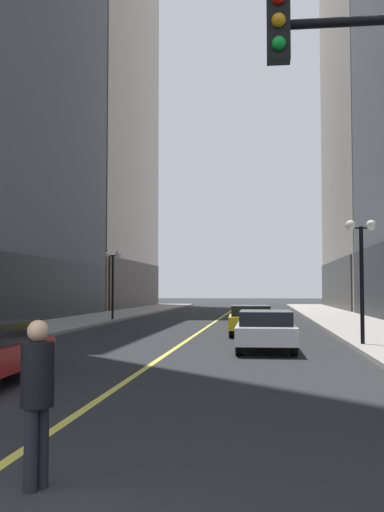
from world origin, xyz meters
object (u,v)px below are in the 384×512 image
at_px(pedestrian_in_black_coat, 37,390).
at_px(street_lamp_left_far, 113,270).
at_px(car_white, 266,329).
at_px(street_lamp_right_mid, 361,254).
at_px(car_yellow, 250,319).

bearing_deg(pedestrian_in_black_coat, street_lamp_left_far, 102.84).
bearing_deg(car_white, street_lamp_right_mid, 21.51).
xyz_separation_m(street_lamp_left_far, street_lamp_right_mid, (12.80, -15.76, 0.00)).
distance_m(car_white, car_yellow, 6.66).
relative_size(car_white, street_lamp_left_far, 1.03).
relative_size(car_white, street_lamp_right_mid, 1.03).
height_order(car_white, street_lamp_right_mid, street_lamp_right_mid).
xyz_separation_m(car_yellow, street_lamp_right_mid, (3.95, -5.32, 2.54)).
xyz_separation_m(car_white, street_lamp_left_far, (-9.48, 17.07, 2.54)).
height_order(car_white, pedestrian_in_black_coat, pedestrian_in_black_coat).
height_order(car_white, street_lamp_left_far, street_lamp_left_far).
distance_m(pedestrian_in_black_coat, street_lamp_left_far, 32.06).
bearing_deg(car_yellow, car_white, -84.57).
height_order(car_yellow, street_lamp_left_far, street_lamp_left_far).
bearing_deg(street_lamp_right_mid, car_yellow, 126.62).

